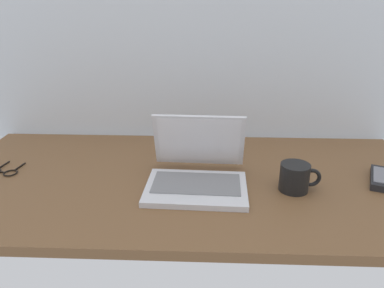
# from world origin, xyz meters

# --- Properties ---
(desk) EXTENTS (1.60, 0.76, 0.03)m
(desk) POSITION_xyz_m (0.00, 0.00, 0.01)
(desk) COLOR brown
(desk) RESTS_ON ground
(laptop) EXTENTS (0.32, 0.30, 0.21)m
(laptop) POSITION_xyz_m (0.03, -0.04, 0.08)
(laptop) COLOR silver
(laptop) RESTS_ON desk
(coffee_mug) EXTENTS (0.13, 0.09, 0.09)m
(coffee_mug) POSITION_xyz_m (0.34, -0.07, 0.07)
(coffee_mug) COLOR black
(coffee_mug) RESTS_ON desk
(remote_control_near) EXTENTS (0.10, 0.17, 0.02)m
(remote_control_near) POSITION_xyz_m (0.62, -0.00, 0.04)
(remote_control_near) COLOR black
(remote_control_near) RESTS_ON desk
(eyeglasses) EXTENTS (0.12, 0.12, 0.01)m
(eyeglasses) POSITION_xyz_m (-0.63, 0.01, 0.03)
(eyeglasses) COLOR black
(eyeglasses) RESTS_ON desk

